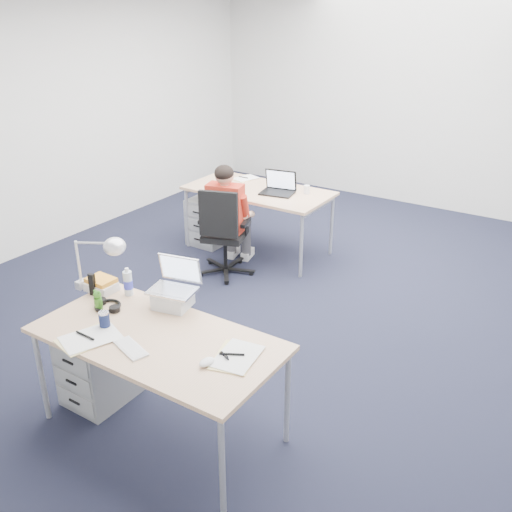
{
  "coord_description": "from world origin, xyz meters",
  "views": [
    {
      "loc": [
        2.44,
        -4.16,
        2.65
      ],
      "look_at": [
        0.27,
        -0.81,
        0.85
      ],
      "focal_mm": 40.0,
      "sensor_mm": 36.0,
      "label": 1
    }
  ],
  "objects_px": {
    "office_chair": "(224,250)",
    "can_koozie": "(104,320)",
    "seated_person": "(230,217)",
    "desk_far": "(258,193)",
    "bear_figurine": "(98,300)",
    "cordless_phone": "(92,284)",
    "desk_lamp": "(92,261)",
    "water_bottle": "(128,281)",
    "drawer_pedestal_near": "(101,364)",
    "headphones": "(108,305)",
    "book_stack": "(101,285)",
    "dark_laptop": "(277,183)",
    "drawer_pedestal_far": "(211,220)",
    "wireless_keyboard": "(131,348)",
    "sunglasses": "(224,357)",
    "computer_mouse": "(207,362)",
    "silver_laptop": "(172,285)",
    "desk_near": "(157,343)",
    "far_cup": "(307,189)"
  },
  "relations": [
    {
      "from": "seated_person",
      "to": "desk_lamp",
      "type": "relative_size",
      "value": 2.3
    },
    {
      "from": "drawer_pedestal_far",
      "to": "silver_laptop",
      "type": "relative_size",
      "value": 1.67
    },
    {
      "from": "seated_person",
      "to": "office_chair",
      "type": "bearing_deg",
      "value": -91.48
    },
    {
      "from": "headphones",
      "to": "desk_lamp",
      "type": "height_order",
      "value": "desk_lamp"
    },
    {
      "from": "headphones",
      "to": "water_bottle",
      "type": "xyz_separation_m",
      "value": [
        -0.01,
        0.22,
        0.08
      ]
    },
    {
      "from": "drawer_pedestal_far",
      "to": "office_chair",
      "type": "bearing_deg",
      "value": -43.9
    },
    {
      "from": "office_chair",
      "to": "desk_lamp",
      "type": "xyz_separation_m",
      "value": [
        0.31,
        -1.97,
        0.71
      ]
    },
    {
      "from": "book_stack",
      "to": "dark_laptop",
      "type": "distance_m",
      "value": 2.61
    },
    {
      "from": "drawer_pedestal_far",
      "to": "can_koozie",
      "type": "height_order",
      "value": "can_koozie"
    },
    {
      "from": "drawer_pedestal_near",
      "to": "drawer_pedestal_far",
      "type": "distance_m",
      "value": 2.97
    },
    {
      "from": "silver_laptop",
      "to": "sunglasses",
      "type": "distance_m",
      "value": 0.74
    },
    {
      "from": "water_bottle",
      "to": "office_chair",
      "type": "bearing_deg",
      "value": 105.57
    },
    {
      "from": "cordless_phone",
      "to": "can_koozie",
      "type": "bearing_deg",
      "value": -43.03
    },
    {
      "from": "seated_person",
      "to": "drawer_pedestal_far",
      "type": "xyz_separation_m",
      "value": [
        -0.61,
        0.46,
        -0.3
      ]
    },
    {
      "from": "seated_person",
      "to": "drawer_pedestal_near",
      "type": "bearing_deg",
      "value": -91.91
    },
    {
      "from": "drawer_pedestal_near",
      "to": "can_koozie",
      "type": "height_order",
      "value": "can_koozie"
    },
    {
      "from": "computer_mouse",
      "to": "can_koozie",
      "type": "height_order",
      "value": "can_koozie"
    },
    {
      "from": "computer_mouse",
      "to": "sunglasses",
      "type": "distance_m",
      "value": 0.12
    },
    {
      "from": "wireless_keyboard",
      "to": "can_koozie",
      "type": "bearing_deg",
      "value": -178.15
    },
    {
      "from": "book_stack",
      "to": "dark_laptop",
      "type": "xyz_separation_m",
      "value": [
        -0.09,
        2.61,
        0.08
      ]
    },
    {
      "from": "can_koozie",
      "to": "cordless_phone",
      "type": "distance_m",
      "value": 0.48
    },
    {
      "from": "wireless_keyboard",
      "to": "drawer_pedestal_near",
      "type": "bearing_deg",
      "value": 177.23
    },
    {
      "from": "book_stack",
      "to": "sunglasses",
      "type": "bearing_deg",
      "value": -9.52
    },
    {
      "from": "drawer_pedestal_near",
      "to": "headphones",
      "type": "height_order",
      "value": "headphones"
    },
    {
      "from": "desk_near",
      "to": "computer_mouse",
      "type": "bearing_deg",
      "value": -8.92
    },
    {
      "from": "far_cup",
      "to": "wireless_keyboard",
      "type": "bearing_deg",
      "value": -80.4
    },
    {
      "from": "seated_person",
      "to": "can_koozie",
      "type": "relative_size",
      "value": 10.25
    },
    {
      "from": "cordless_phone",
      "to": "drawer_pedestal_far",
      "type": "bearing_deg",
      "value": 100.67
    },
    {
      "from": "desk_far",
      "to": "can_koozie",
      "type": "height_order",
      "value": "can_koozie"
    },
    {
      "from": "computer_mouse",
      "to": "bear_figurine",
      "type": "distance_m",
      "value": 1.02
    },
    {
      "from": "desk_far",
      "to": "desk_lamp",
      "type": "height_order",
      "value": "desk_lamp"
    },
    {
      "from": "sunglasses",
      "to": "desk_lamp",
      "type": "relative_size",
      "value": 0.19
    },
    {
      "from": "desk_far",
      "to": "bear_figurine",
      "type": "height_order",
      "value": "bear_figurine"
    },
    {
      "from": "drawer_pedestal_near",
      "to": "sunglasses",
      "type": "xyz_separation_m",
      "value": [
        1.09,
        0.01,
        0.47
      ]
    },
    {
      "from": "cordless_phone",
      "to": "desk_lamp",
      "type": "relative_size",
      "value": 0.33
    },
    {
      "from": "headphones",
      "to": "can_koozie",
      "type": "distance_m",
      "value": 0.27
    },
    {
      "from": "seated_person",
      "to": "drawer_pedestal_near",
      "type": "relative_size",
      "value": 2.11
    },
    {
      "from": "drawer_pedestal_far",
      "to": "dark_laptop",
      "type": "xyz_separation_m",
      "value": [
        0.86,
        0.07,
        0.58
      ]
    },
    {
      "from": "silver_laptop",
      "to": "far_cup",
      "type": "bearing_deg",
      "value": 86.69
    },
    {
      "from": "sunglasses",
      "to": "drawer_pedestal_near",
      "type": "bearing_deg",
      "value": -156.98
    },
    {
      "from": "wireless_keyboard",
      "to": "bear_figurine",
      "type": "height_order",
      "value": "bear_figurine"
    },
    {
      "from": "cordless_phone",
      "to": "far_cup",
      "type": "xyz_separation_m",
      "value": [
        0.17,
        2.87,
        -0.04
      ]
    },
    {
      "from": "bear_figurine",
      "to": "desk_far",
      "type": "bearing_deg",
      "value": 78.01
    },
    {
      "from": "drawer_pedestal_far",
      "to": "water_bottle",
      "type": "bearing_deg",
      "value": -64.88
    },
    {
      "from": "desk_near",
      "to": "computer_mouse",
      "type": "relative_size",
      "value": 15.19
    },
    {
      "from": "desk_far",
      "to": "sunglasses",
      "type": "height_order",
      "value": "sunglasses"
    },
    {
      "from": "bear_figurine",
      "to": "sunglasses",
      "type": "xyz_separation_m",
      "value": [
        1.05,
        -0.0,
        -0.06
      ]
    },
    {
      "from": "drawer_pedestal_far",
      "to": "drawer_pedestal_near",
      "type": "bearing_deg",
      "value": -68.24
    },
    {
      "from": "office_chair",
      "to": "can_koozie",
      "type": "bearing_deg",
      "value": -92.12
    },
    {
      "from": "desk_far",
      "to": "drawer_pedestal_near",
      "type": "distance_m",
      "value": 2.93
    }
  ]
}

